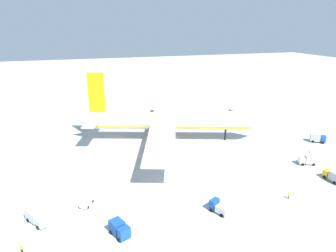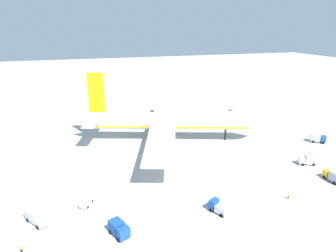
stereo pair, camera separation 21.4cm
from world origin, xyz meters
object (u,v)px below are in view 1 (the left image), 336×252
(service_truck_0, at_px, (119,229))
(ground_worker_1, at_px, (22,249))
(service_truck_2, at_px, (219,207))
(ground_worker_2, at_px, (289,196))
(traffic_cone_1, at_px, (61,120))
(airliner, at_px, (167,121))
(service_truck_5, at_px, (317,138))
(service_truck_3, at_px, (308,159))
(service_truck_1, at_px, (36,217))
(baggage_cart_0, at_px, (231,109))
(ground_worker_0, at_px, (309,153))
(service_van, at_px, (87,201))
(service_truck_4, at_px, (334,176))
(traffic_cone_0, at_px, (237,115))

(service_truck_0, distance_m, ground_worker_1, 18.54)
(service_truck_2, relative_size, ground_worker_1, 3.06)
(ground_worker_2, height_order, traffic_cone_1, ground_worker_2)
(airliner, distance_m, traffic_cone_1, 53.95)
(service_truck_5, bearing_deg, service_truck_3, -139.59)
(service_truck_0, bearing_deg, service_truck_1, 150.00)
(baggage_cart_0, relative_size, ground_worker_0, 1.89)
(service_truck_0, height_order, service_truck_2, service_truck_0)
(baggage_cart_0, bearing_deg, service_truck_1, -141.31)
(service_truck_1, distance_m, service_van, 11.62)
(service_truck_3, bearing_deg, service_truck_5, 40.41)
(service_truck_1, height_order, ground_worker_0, service_truck_1)
(service_truck_5, relative_size, ground_worker_0, 3.08)
(service_van, bearing_deg, service_truck_4, -7.75)
(service_truck_0, relative_size, baggage_cart_0, 1.61)
(service_truck_5, xyz_separation_m, ground_worker_1, (-96.60, -29.24, -0.82))
(service_truck_3, height_order, ground_worker_0, service_truck_3)
(baggage_cart_0, bearing_deg, ground_worker_1, -138.47)
(service_truck_1, bearing_deg, airliner, 42.97)
(service_truck_5, xyz_separation_m, traffic_cone_0, (-10.05, 40.26, -1.41))
(service_van, xyz_separation_m, traffic_cone_0, (73.73, 56.58, -0.76))
(service_truck_3, bearing_deg, airliner, 135.91)
(airliner, relative_size, traffic_cone_1, 133.54)
(service_van, bearing_deg, service_truck_5, 11.02)
(service_truck_4, bearing_deg, traffic_cone_1, 131.56)
(service_truck_3, relative_size, service_truck_5, 1.02)
(airliner, distance_m, service_truck_5, 55.76)
(service_truck_2, distance_m, ground_worker_0, 47.22)
(traffic_cone_0, distance_m, traffic_cone_1, 82.09)
(service_van, distance_m, traffic_cone_0, 92.94)
(service_truck_5, xyz_separation_m, service_van, (-83.79, -16.32, -0.65))
(service_truck_1, height_order, baggage_cart_0, service_truck_1)
(service_truck_3, bearing_deg, baggage_cart_0, 82.38)
(service_truck_1, relative_size, service_truck_3, 1.15)
(service_truck_3, height_order, baggage_cart_0, service_truck_3)
(service_truck_0, distance_m, service_truck_4, 60.41)
(service_van, distance_m, ground_worker_0, 72.31)
(airliner, relative_size, ground_worker_1, 43.35)
(ground_worker_1, relative_size, traffic_cone_1, 3.08)
(ground_worker_0, bearing_deg, service_truck_4, -110.47)
(service_truck_1, bearing_deg, traffic_cone_1, 86.87)
(service_truck_4, height_order, traffic_cone_1, service_truck_4)
(ground_worker_2, bearing_deg, service_van, 165.37)
(service_truck_3, relative_size, service_truck_4, 1.00)
(traffic_cone_1, bearing_deg, service_truck_1, -93.13)
(service_truck_4, bearing_deg, service_van, 172.25)
(airliner, distance_m, service_truck_2, 48.85)
(service_truck_3, distance_m, service_van, 66.97)
(service_truck_0, bearing_deg, service_truck_5, 20.93)
(service_truck_0, height_order, service_truck_5, service_truck_5)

